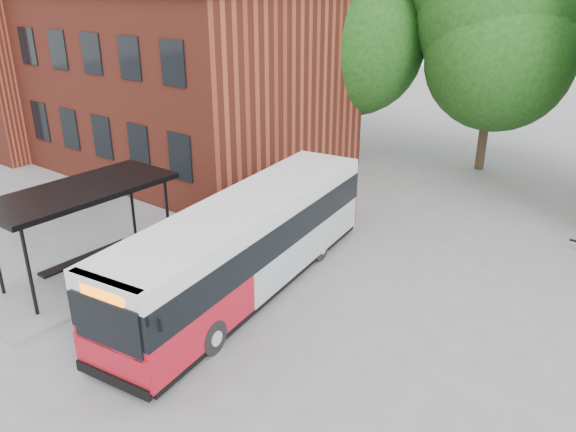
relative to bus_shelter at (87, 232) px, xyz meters
The scene contains 6 objects.
ground 4.83m from the bus_shelter, 12.53° to the left, with size 100.00×100.00×0.00m, color slate.
station_building 13.42m from the bus_shelter, 130.36° to the left, with size 18.40×10.40×8.50m, color maroon, non-canonical shape.
bus_shelter is the anchor object (origin of this frame).
tree_0 17.54m from the bus_shelter, 95.04° to the left, with size 7.92×7.92×11.00m, color #143F10, non-canonical shape.
tree_1 19.19m from the bus_shelter, 73.01° to the left, with size 7.92×7.92×10.40m, color #143F10, non-canonical shape.
city_bus 4.93m from the bus_shelter, 28.80° to the left, with size 2.30×10.80×2.74m, color #B11120, non-canonical shape.
Camera 1 is at (9.68, -9.46, 8.34)m, focal length 35.00 mm.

